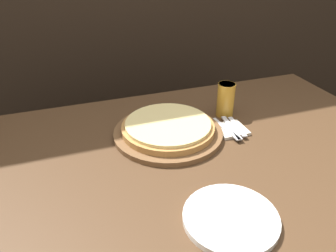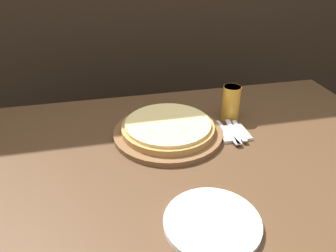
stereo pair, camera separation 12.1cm
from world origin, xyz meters
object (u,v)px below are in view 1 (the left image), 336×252
Objects in this scene: dinner_knife at (231,128)px; spoon at (237,127)px; beer_glass at (226,98)px; fork at (226,129)px; dinner_plate at (231,218)px; pizza_on_board at (168,129)px.

dinner_knife and spoon have the same top height.
beer_glass is at bearing 84.93° from spoon.
dinner_knife is 1.17× the size of spoon.
fork is (-0.06, -0.13, -0.06)m from beer_glass.
dinner_plate is 0.46m from fork.
pizza_on_board is 2.29× the size of dinner_knife.
spoon is at bearing 0.00° from fork.
beer_glass is 0.15m from fork.
beer_glass reaches higher than dinner_plate.
fork is 1.17× the size of spoon.
dinner_knife is 0.02m from spoon.
beer_glass is 0.60m from dinner_plate.
fork is at bearing -13.06° from pizza_on_board.
spoon is at bearing 0.00° from dinner_knife.
dinner_plate is at bearing -116.03° from beer_glass.
dinner_knife is (0.02, 0.00, 0.00)m from fork.
dinner_plate is at bearing -88.12° from pizza_on_board.
spoon is (-0.01, -0.13, -0.06)m from beer_glass.
dinner_plate is at bearing -121.44° from spoon.
dinner_plate reaches higher than dinner_knife.
pizza_on_board reaches higher than dinner_plate.
dinner_plate is (-0.26, -0.54, -0.07)m from beer_glass.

